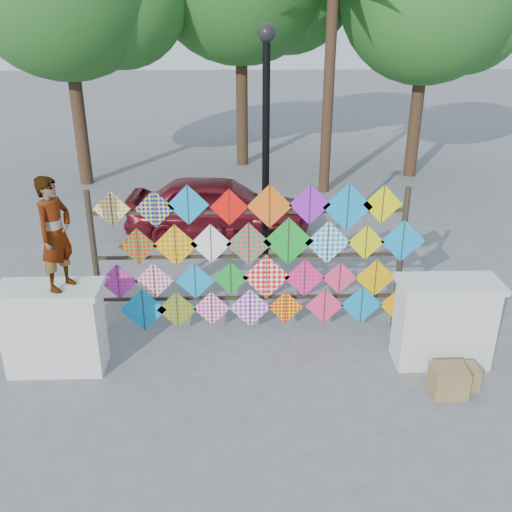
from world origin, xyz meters
name	(u,v)px	position (x,y,z in m)	size (l,w,h in m)	color
ground	(251,356)	(0.00, 0.00, 0.00)	(80.00, 80.00, 0.00)	gray
parapet_left	(54,328)	(-2.70, -0.20, 0.65)	(1.40, 0.65, 1.28)	silver
parapet_right	(444,322)	(2.70, -0.20, 0.65)	(1.40, 0.65, 1.28)	silver
kite_rack	(257,260)	(0.11, 0.73, 1.22)	(4.95, 0.24, 2.40)	#2D2419
vendor_woman	(55,234)	(-2.48, -0.20, 2.04)	(0.55, 0.36, 1.51)	#99999E
sedan	(219,207)	(-0.58, 4.76, 0.67)	(1.59, 3.94, 1.34)	maroon
lamppost	(266,143)	(0.30, 2.00, 2.69)	(0.28, 0.28, 4.46)	black
cardboard_box_near	(448,381)	(2.57, -0.94, 0.20)	(0.44, 0.39, 0.39)	olive
cardboard_box_far	(463,376)	(2.83, -0.79, 0.15)	(0.36, 0.33, 0.30)	olive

